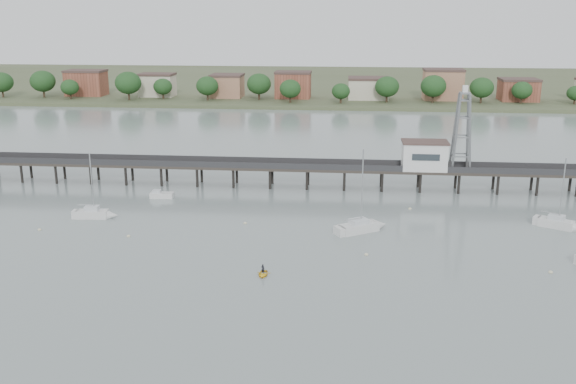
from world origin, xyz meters
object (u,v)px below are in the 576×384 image
at_px(lattice_tower, 462,132).
at_px(sailboat_e, 563,225).
at_px(pier, 289,167).
at_px(white_tender, 161,195).
at_px(sailboat_c, 366,227).
at_px(sailboat_b, 98,214).
at_px(yellow_dinghy, 263,275).

relative_size(lattice_tower, sailboat_e, 1.34).
distance_m(pier, sailboat_e, 48.70).
relative_size(lattice_tower, white_tender, 3.72).
distance_m(sailboat_c, white_tender, 38.92).
bearing_deg(white_tender, sailboat_b, -120.77).
bearing_deg(white_tender, lattice_tower, 8.21).
bearing_deg(white_tender, pier, 21.64).
distance_m(sailboat_e, yellow_dinghy, 48.79).
distance_m(pier, yellow_dinghy, 43.09).
xyz_separation_m(pier, sailboat_b, (-28.96, -22.18, -3.14)).
xyz_separation_m(lattice_tower, sailboat_b, (-60.46, -22.18, -10.45)).
height_order(lattice_tower, sailboat_b, lattice_tower).
bearing_deg(pier, sailboat_c, -60.27).
height_order(sailboat_c, sailboat_b, sailboat_c).
bearing_deg(sailboat_b, white_tender, 56.39).
bearing_deg(sailboat_b, sailboat_e, -3.67).
bearing_deg(pier, yellow_dinghy, -89.15).
xyz_separation_m(white_tender, yellow_dinghy, (22.78, -33.19, -0.49)).
relative_size(sailboat_c, white_tender, 3.24).
distance_m(sailboat_e, sailboat_b, 72.99).
height_order(sailboat_b, white_tender, sailboat_b).
distance_m(sailboat_c, sailboat_b, 42.93).
xyz_separation_m(pier, sailboat_c, (13.91, -24.37, -3.15)).
distance_m(lattice_tower, sailboat_e, 26.27).
xyz_separation_m(sailboat_e, yellow_dinghy, (-43.38, -22.32, -0.65)).
height_order(sailboat_e, yellow_dinghy, sailboat_e).
bearing_deg(pier, white_tender, -156.29).
height_order(lattice_tower, white_tender, lattice_tower).
distance_m(pier, lattice_tower, 32.34).
bearing_deg(white_tender, sailboat_e, -11.40).
height_order(pier, sailboat_b, sailboat_b).
relative_size(sailboat_e, white_tender, 2.78).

